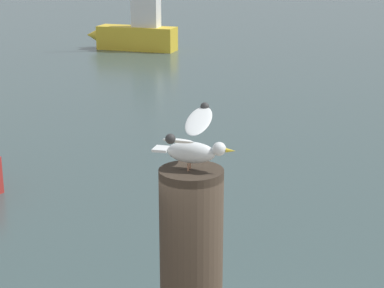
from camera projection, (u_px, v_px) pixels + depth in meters
name	position (u px, v px, depth m)	size (l,w,h in m)	color
mooring_post	(191.00, 264.00, 3.30)	(0.31, 0.31, 0.97)	#382D23
seagull	(192.00, 144.00, 3.12)	(0.39, 0.62, 0.25)	tan
boat_yellow	(133.00, 32.00, 22.77)	(3.25, 1.63, 4.07)	yellow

